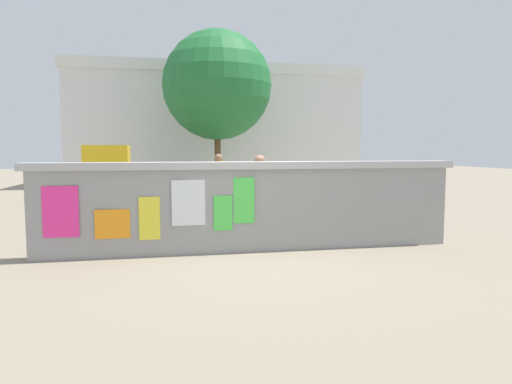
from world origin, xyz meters
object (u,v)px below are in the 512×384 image
auto_rickshaw_truck (144,178)px  motorcycle (117,216)px  bicycle_near (324,198)px  person_walking (219,179)px  tree_roadside (217,85)px  person_bystander (260,188)px

auto_rickshaw_truck → motorcycle: 4.83m
bicycle_near → motorcycle: bearing=-149.1°
motorcycle → person_walking: (2.27, 2.63, 0.52)m
person_walking → tree_roadside: 7.68m
motorcycle → bicycle_near: bicycle_near is taller
bicycle_near → person_walking: bearing=-169.7°
person_walking → auto_rickshaw_truck: bearing=132.0°
bicycle_near → tree_roadside: (-2.26, 6.34, 3.92)m
tree_roadside → person_walking: bearing=-96.5°
person_walking → tree_roadside: bearing=83.5°
motorcycle → tree_roadside: bearing=72.2°
bicycle_near → tree_roadside: tree_roadside is taller
auto_rickshaw_truck → bicycle_near: (4.99, -1.61, -0.54)m
person_bystander → tree_roadside: tree_roadside is taller
bicycle_near → person_walking: (-3.04, -0.55, 0.62)m
auto_rickshaw_truck → bicycle_near: bearing=-17.9°
auto_rickshaw_truck → person_bystander: bearing=-66.0°
bicycle_near → person_walking: size_ratio=1.03×
bicycle_near → tree_roadside: size_ratio=0.26×
bicycle_near → person_bystander: (-2.63, -3.70, 0.62)m
tree_roadside → bicycle_near: bearing=-70.4°
person_walking → person_bystander: (0.41, -3.14, 0.00)m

